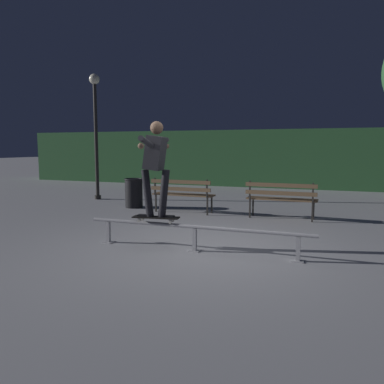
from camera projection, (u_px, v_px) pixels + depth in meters
ground_plane at (198, 248)px, 6.23m from camera, size 90.00×90.00×0.00m
hedge_backdrop at (280, 159)px, 15.66m from camera, size 24.00×1.20×2.36m
grind_rail at (195, 231)px, 6.04m from camera, size 3.76×0.18×0.43m
skateboard at (156, 218)px, 6.25m from camera, size 0.80×0.30×0.09m
skateboarder at (155, 161)px, 6.14m from camera, size 0.63×1.40×1.56m
park_bench_leftmost at (182, 192)px, 9.52m from camera, size 1.61×0.46×0.88m
park_bench_left_center at (281, 196)px, 8.68m from camera, size 1.61×0.46×0.88m
lamp_post_left at (96, 120)px, 11.84m from camera, size 0.32×0.32×3.90m
trash_can at (134, 193)px, 10.42m from camera, size 0.52×0.52×0.80m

